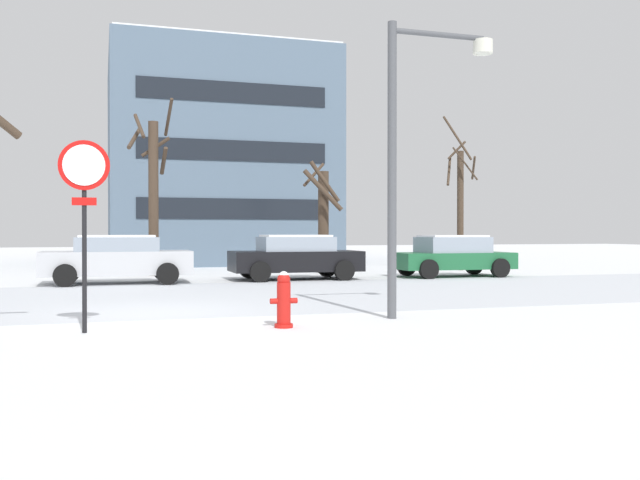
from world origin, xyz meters
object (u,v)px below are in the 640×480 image
(stop_sign, at_px, (84,198))
(parked_car_silver, at_px, (117,259))
(street_lamp, at_px, (413,135))
(parked_car_black, at_px, (295,257))
(fire_hydrant, at_px, (284,299))
(parked_car_green, at_px, (452,256))

(stop_sign, relative_size, parked_car_silver, 0.68)
(parked_car_silver, bearing_deg, street_lamp, -64.10)
(parked_car_black, bearing_deg, street_lamp, -93.50)
(street_lamp, bearing_deg, fire_hydrant, -167.47)
(fire_hydrant, xyz_separation_m, parked_car_black, (3.14, 10.75, 0.28))
(parked_car_silver, xyz_separation_m, parked_car_green, (10.99, -0.06, -0.02))
(fire_hydrant, bearing_deg, parked_car_silver, 102.54)
(parked_car_silver, xyz_separation_m, parked_car_black, (5.49, 0.16, -0.01))
(stop_sign, bearing_deg, parked_car_black, 59.23)
(stop_sign, relative_size, fire_hydrant, 3.24)
(parked_car_black, bearing_deg, parked_car_green, -2.22)
(street_lamp, xyz_separation_m, parked_car_black, (0.62, 10.19, -2.52))
(fire_hydrant, relative_size, parked_car_black, 0.22)
(stop_sign, distance_m, parked_car_green, 15.51)
(fire_hydrant, height_order, parked_car_black, parked_car_black)
(stop_sign, xyz_separation_m, fire_hydrant, (3.02, -0.39, -1.60))
(fire_hydrant, relative_size, street_lamp, 0.17)
(parked_car_green, bearing_deg, fire_hydrant, -129.33)
(parked_car_black, bearing_deg, parked_car_silver, -178.36)
(parked_car_silver, relative_size, parked_car_black, 1.04)
(parked_car_black, distance_m, parked_car_green, 5.50)
(parked_car_black, relative_size, parked_car_green, 1.02)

